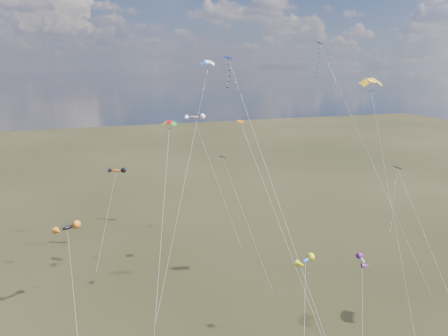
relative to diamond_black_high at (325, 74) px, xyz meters
name	(u,v)px	position (x,y,z in m)	size (l,w,h in m)	color
diamond_black_high	(325,74)	(0.00, 0.00, 0.00)	(8.18, 22.15, 36.29)	black
diamond_navy_tall	(236,96)	(-19.98, -11.07, -2.42)	(4.56, 25.05, 33.59)	#09134A
diamond_black_mid	(234,187)	(-17.72, -4.42, -16.65)	(5.14, 10.11, 19.01)	black
diamond_navy_right	(398,208)	(-8.44, -27.91, -13.07)	(3.85, 13.58, 22.41)	#0F154E
diamond_orange_center	(270,199)	(-18.43, -18.32, -13.98)	(5.63, 16.32, 25.83)	#D45909
parafoil_yellow	(372,81)	(-2.98, -15.51, -0.65)	(5.26, 17.69, 31.30)	gold
parafoil_blue_white	(207,63)	(-18.25, 7.05, 1.78)	(14.86, 21.05, 33.73)	blue
parafoil_tricolor	(169,123)	(-26.93, -2.23, -6.76)	(7.70, 19.03, 25.05)	#F4EA08
novelty_black_orange	(67,228)	(-41.65, -6.03, -19.34)	(3.12, 8.86, 12.39)	black
novelty_orange_black	(116,171)	(-34.02, 9.78, -16.16)	(6.28, 8.43, 15.50)	#DF550D
novelty_white_purple	(362,261)	(-12.26, -27.87, -18.49)	(4.49, 7.78, 13.08)	silver
novelty_redwhite_stripe	(194,117)	(-18.59, 14.99, -8.23)	(7.37, 13.34, 23.56)	red
novelty_blue_yellow	(306,261)	(-17.77, -25.85, -18.50)	(6.56, 10.66, 13.12)	#234FB3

